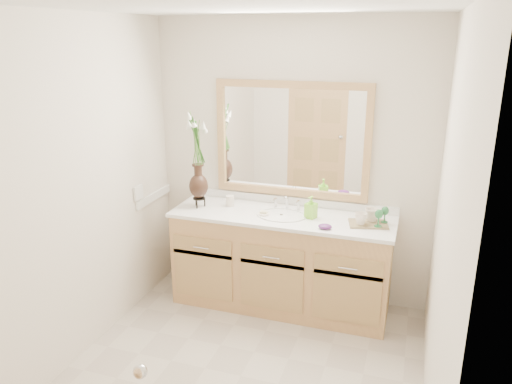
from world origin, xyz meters
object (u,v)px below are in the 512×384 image
(soap_bottle, at_px, (311,208))
(tray, at_px, (368,224))
(flower_vase, at_px, (197,146))
(tumbler, at_px, (230,201))

(soap_bottle, distance_m, tray, 0.47)
(flower_vase, relative_size, soap_bottle, 4.77)
(flower_vase, xyz_separation_m, tumbler, (0.24, 0.10, -0.48))
(tumbler, distance_m, tray, 1.19)
(flower_vase, bearing_deg, tumbler, 22.96)
(flower_vase, relative_size, tray, 2.65)
(tumbler, xyz_separation_m, tray, (1.18, -0.08, -0.04))
(flower_vase, bearing_deg, tray, 0.96)
(tumbler, distance_m, soap_bottle, 0.73)
(tumbler, relative_size, soap_bottle, 0.55)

